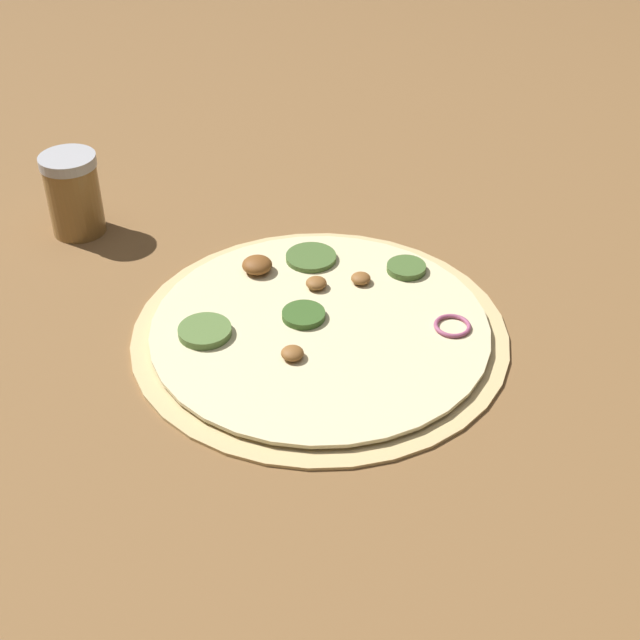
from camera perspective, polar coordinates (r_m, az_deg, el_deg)
The scene contains 3 objects.
ground_plane at distance 0.88m, azimuth 0.00°, elevation -0.88°, with size 3.00×3.00×0.00m, color brown.
pizza at distance 0.88m, azimuth -0.08°, elevation -0.44°, with size 0.37×0.37×0.03m.
spice_jar at distance 1.05m, azimuth -15.49°, elevation 7.78°, with size 0.06×0.06×0.10m.
Camera 1 is at (-0.56, -0.42, 0.54)m, focal length 50.00 mm.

